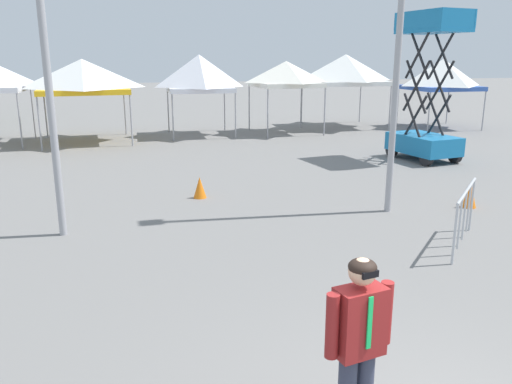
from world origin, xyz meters
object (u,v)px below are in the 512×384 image
at_px(canopy_tent_behind_left, 83,76).
at_px(canopy_tent_behind_right, 345,70).
at_px(traffic_cone_near_barrier, 200,187).
at_px(traffic_cone_lot_center, 470,195).
at_px(scissor_lift, 425,118).
at_px(canopy_tent_left_of_center, 199,73).
at_px(canopy_tent_center, 286,74).
at_px(crowd_barrier_mid_lot, 465,206).
at_px(person_foreground, 358,341).
at_px(canopy_tent_right_of_center, 442,75).

relative_size(canopy_tent_behind_left, canopy_tent_behind_right, 0.99).
bearing_deg(traffic_cone_near_barrier, traffic_cone_lot_center, -23.85).
height_order(scissor_lift, traffic_cone_near_barrier, scissor_lift).
bearing_deg(canopy_tent_left_of_center, scissor_lift, -51.28).
distance_m(scissor_lift, traffic_cone_near_barrier, 8.59).
bearing_deg(canopy_tent_center, traffic_cone_near_barrier, -120.02).
bearing_deg(scissor_lift, crowd_barrier_mid_lot, -119.15).
height_order(scissor_lift, crowd_barrier_mid_lot, scissor_lift).
height_order(canopy_tent_behind_left, traffic_cone_near_barrier, canopy_tent_behind_left).
distance_m(canopy_tent_left_of_center, traffic_cone_near_barrier, 10.81).
relative_size(scissor_lift, person_foreground, 2.67).
distance_m(canopy_tent_center, crowd_barrier_mid_lot, 14.84).
distance_m(canopy_tent_center, canopy_tent_right_of_center, 7.79).
bearing_deg(traffic_cone_near_barrier, canopy_tent_center, 59.98).
height_order(canopy_tent_left_of_center, crowd_barrier_mid_lot, canopy_tent_left_of_center).
bearing_deg(canopy_tent_center, canopy_tent_right_of_center, -3.13).
xyz_separation_m(canopy_tent_behind_right, person_foreground, (-9.44, -19.77, -1.74)).
bearing_deg(traffic_cone_near_barrier, person_foreground, -91.31).
relative_size(canopy_tent_left_of_center, canopy_tent_right_of_center, 1.06).
height_order(canopy_tent_behind_right, scissor_lift, scissor_lift).
relative_size(canopy_tent_center, traffic_cone_near_barrier, 6.11).
bearing_deg(canopy_tent_behind_right, traffic_cone_lot_center, -104.10).
bearing_deg(canopy_tent_left_of_center, traffic_cone_near_barrier, -100.60).
relative_size(canopy_tent_behind_left, traffic_cone_near_barrier, 6.79).
distance_m(canopy_tent_behind_left, person_foreground, 18.72).
bearing_deg(canopy_tent_behind_left, crowd_barrier_mid_lot, -64.80).
height_order(canopy_tent_behind_right, crowd_barrier_mid_lot, canopy_tent_behind_right).
bearing_deg(traffic_cone_lot_center, canopy_tent_center, 90.10).
height_order(canopy_tent_left_of_center, traffic_cone_lot_center, canopy_tent_left_of_center).
bearing_deg(person_foreground, scissor_lift, 53.75).
xyz_separation_m(canopy_tent_left_of_center, person_foreground, (-2.13, -18.95, -1.65)).
height_order(canopy_tent_center, crowd_barrier_mid_lot, canopy_tent_center).
height_order(canopy_tent_behind_left, canopy_tent_behind_right, canopy_tent_behind_right).
bearing_deg(crowd_barrier_mid_lot, canopy_tent_center, 83.07).
distance_m(canopy_tent_behind_left, canopy_tent_right_of_center, 16.38).
bearing_deg(scissor_lift, traffic_cone_near_barrier, -161.56).
height_order(canopy_tent_center, traffic_cone_lot_center, canopy_tent_center).
relative_size(canopy_tent_center, traffic_cone_lot_center, 5.33).
bearing_deg(traffic_cone_lot_center, canopy_tent_right_of_center, 57.39).
bearing_deg(canopy_tent_left_of_center, canopy_tent_center, -5.51).
bearing_deg(person_foreground, canopy_tent_behind_left, 98.12).
bearing_deg(canopy_tent_behind_left, person_foreground, -81.88).
relative_size(canopy_tent_behind_right, person_foreground, 2.01).
xyz_separation_m(canopy_tent_center, crowd_barrier_mid_lot, (-1.78, -14.62, -1.87)).
bearing_deg(canopy_tent_behind_right, traffic_cone_near_barrier, -129.58).
relative_size(canopy_tent_behind_left, crowd_barrier_mid_lot, 2.29).
bearing_deg(scissor_lift, traffic_cone_lot_center, -113.54).
distance_m(canopy_tent_right_of_center, crowd_barrier_mid_lot, 17.20).
height_order(person_foreground, crowd_barrier_mid_lot, person_foreground).
height_order(canopy_tent_left_of_center, person_foreground, canopy_tent_left_of_center).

